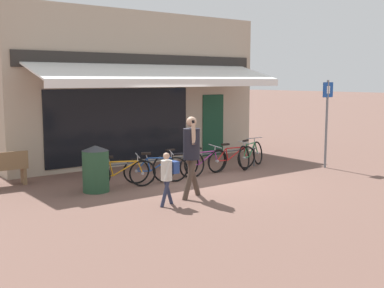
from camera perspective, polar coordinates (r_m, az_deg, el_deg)
ground_plane at (r=12.58m, az=1.27°, el=-4.35°), size 160.00×160.00×0.00m
shop_front at (r=16.31m, az=-8.02°, el=6.62°), size 8.70×4.77×4.69m
bike_rack_rail at (r=13.10m, az=-0.32°, el=-1.68°), size 5.02×0.04×0.57m
bicycle_orange at (r=11.77m, az=-8.56°, el=-3.47°), size 1.71×0.77×0.82m
bicycle_blue at (r=12.25m, az=-4.31°, el=-2.99°), size 1.57×0.82×0.82m
bicycle_black at (r=12.68m, az=-1.53°, el=-2.55°), size 1.70×0.52×0.85m
bicycle_purple at (r=13.25m, az=1.35°, el=-2.17°), size 1.69×0.52×0.81m
bicycle_red at (r=13.91m, az=4.77°, el=-1.68°), size 1.76×0.52×0.82m
bicycle_green at (r=14.53m, az=7.00°, el=-1.24°), size 1.71×0.92×0.89m
pedestrian_adult at (r=10.61m, az=-0.05°, el=-0.46°), size 0.63×0.60×1.83m
pedestrian_child at (r=10.02m, az=-2.88°, el=-3.37°), size 0.46×0.36×1.13m
litter_bin at (r=11.47m, az=-11.34°, el=-2.87°), size 0.63×0.63×1.10m
parking_sign at (r=14.76m, az=15.69°, el=3.35°), size 0.44×0.07×2.60m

